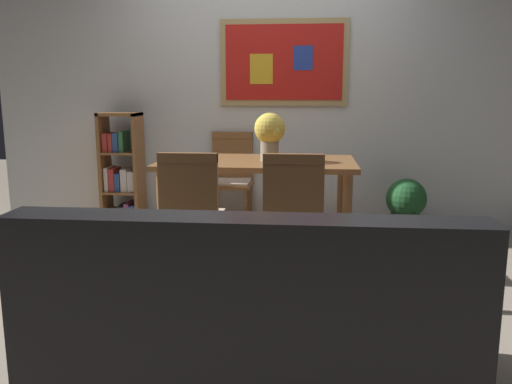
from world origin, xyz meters
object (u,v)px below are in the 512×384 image
(leather_couch, at_px, (251,323))
(flower_vase, at_px, (270,133))
(potted_ivy, at_px, (406,207))
(dining_chair_near_right, at_px, (294,210))
(dining_chair_near_left, at_px, (192,208))
(bookshelf, at_px, (122,179))
(dining_table, at_px, (257,173))
(dining_chair_far_left, at_px, (231,173))

(leather_couch, distance_m, flower_vase, 2.06)
(leather_couch, height_order, potted_ivy, leather_couch)
(dining_chair_near_right, relative_size, dining_chair_near_left, 1.00)
(bookshelf, bearing_deg, potted_ivy, -2.58)
(bookshelf, height_order, potted_ivy, bookshelf)
(dining_table, distance_m, dining_chair_near_left, 0.84)
(dining_chair_near_right, xyz_separation_m, dining_chair_far_left, (-0.62, 1.48, 0.00))
(bookshelf, distance_m, flower_vase, 1.64)
(dining_chair_far_left, relative_size, dining_chair_near_left, 1.00)
(leather_couch, bearing_deg, bookshelf, 119.54)
(dining_chair_near_left, height_order, potted_ivy, dining_chair_near_left)
(dining_table, height_order, leather_couch, leather_couch)
(leather_couch, bearing_deg, dining_table, 94.61)
(dining_table, height_order, dining_chair_far_left, dining_chair_far_left)
(dining_chair_near_left, height_order, leather_couch, dining_chair_near_left)
(dining_table, distance_m, dining_chair_near_right, 0.81)
(dining_chair_near_left, bearing_deg, dining_chair_near_right, 1.05)
(leather_couch, distance_m, potted_ivy, 2.73)
(leather_couch, xyz_separation_m, potted_ivy, (1.09, 2.50, -0.01))
(dining_chair_near_right, height_order, flower_vase, flower_vase)
(dining_table, height_order, bookshelf, bookshelf)
(dining_chair_near_right, bearing_deg, dining_chair_far_left, 112.64)
(flower_vase, bearing_deg, leather_couch, -88.24)
(dining_chair_far_left, bearing_deg, dining_table, -67.12)
(dining_chair_near_right, relative_size, leather_couch, 0.51)
(bookshelf, xyz_separation_m, potted_ivy, (2.57, -0.12, -0.19))
(dining_table, height_order, dining_chair_near_left, dining_chair_near_left)
(dining_chair_near_right, distance_m, dining_chair_near_left, 0.66)
(dining_chair_near_right, distance_m, bookshelf, 2.14)
(dining_chair_near_right, relative_size, flower_vase, 2.47)
(dining_table, relative_size, dining_chair_near_left, 1.67)
(dining_table, height_order, flower_vase, flower_vase)
(dining_chair_far_left, height_order, bookshelf, bookshelf)
(bookshelf, height_order, flower_vase, flower_vase)
(bookshelf, relative_size, flower_vase, 2.97)
(dining_chair_far_left, relative_size, potted_ivy, 1.63)
(dining_chair_near_right, bearing_deg, flower_vase, 106.01)
(potted_ivy, bearing_deg, dining_chair_near_left, -141.53)
(flower_vase, bearing_deg, dining_table, 167.92)
(dining_chair_near_right, height_order, potted_ivy, dining_chair_near_right)
(dining_table, xyz_separation_m, dining_chair_far_left, (-0.31, 0.74, -0.12))
(dining_chair_near_left, height_order, bookshelf, bookshelf)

